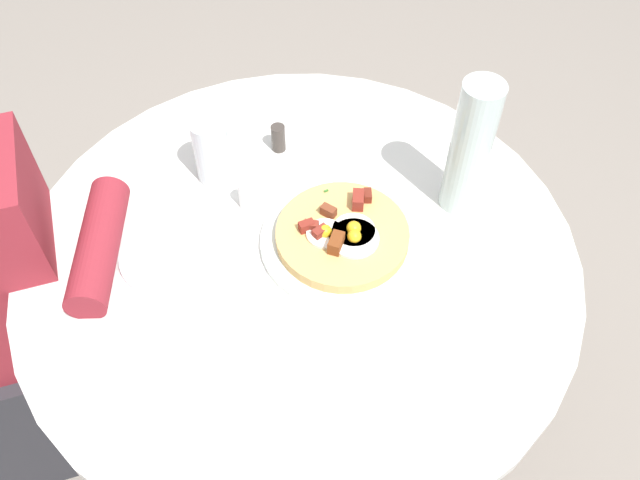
{
  "coord_description": "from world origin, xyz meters",
  "views": [
    {
      "loc": [
        0.18,
        0.7,
        1.69
      ],
      "look_at": [
        -0.04,
        0.0,
        0.75
      ],
      "focal_mm": 38.03,
      "sensor_mm": 36.0,
      "label": 1
    }
  ],
  "objects_px": {
    "bread_plate": "(170,255)",
    "salt_shaker": "(246,195)",
    "breakfast_pizza": "(342,234)",
    "pepper_shaker": "(278,138)",
    "fork": "(162,377)",
    "water_glass": "(212,150)",
    "water_bottle": "(470,149)",
    "knife": "(158,357)",
    "dining_table": "(300,304)",
    "pizza_plate": "(342,241)"
  },
  "relations": [
    {
      "from": "breakfast_pizza",
      "to": "salt_shaker",
      "type": "distance_m",
      "value": 0.2
    },
    {
      "from": "bread_plate",
      "to": "fork",
      "type": "bearing_deg",
      "value": 77.14
    },
    {
      "from": "water_bottle",
      "to": "salt_shaker",
      "type": "relative_size",
      "value": 4.65
    },
    {
      "from": "pizza_plate",
      "to": "bread_plate",
      "type": "relative_size",
      "value": 1.66
    },
    {
      "from": "water_glass",
      "to": "pepper_shaker",
      "type": "bearing_deg",
      "value": -165.55
    },
    {
      "from": "water_glass",
      "to": "salt_shaker",
      "type": "xyz_separation_m",
      "value": [
        -0.04,
        0.09,
        -0.04
      ]
    },
    {
      "from": "salt_shaker",
      "to": "pepper_shaker",
      "type": "relative_size",
      "value": 1.01
    },
    {
      "from": "bread_plate",
      "to": "salt_shaker",
      "type": "xyz_separation_m",
      "value": [
        -0.16,
        -0.07,
        0.02
      ]
    },
    {
      "from": "bread_plate",
      "to": "knife",
      "type": "distance_m",
      "value": 0.2
    },
    {
      "from": "pizza_plate",
      "to": "knife",
      "type": "relative_size",
      "value": 1.62
    },
    {
      "from": "salt_shaker",
      "to": "dining_table",
      "type": "bearing_deg",
      "value": 114.09
    },
    {
      "from": "pizza_plate",
      "to": "knife",
      "type": "bearing_deg",
      "value": 20.6
    },
    {
      "from": "knife",
      "to": "salt_shaker",
      "type": "xyz_separation_m",
      "value": [
        -0.21,
        -0.27,
        0.02
      ]
    },
    {
      "from": "pizza_plate",
      "to": "fork",
      "type": "xyz_separation_m",
      "value": [
        0.35,
        0.17,
        0.0
      ]
    },
    {
      "from": "breakfast_pizza",
      "to": "water_bottle",
      "type": "xyz_separation_m",
      "value": [
        -0.24,
        -0.03,
        0.11
      ]
    },
    {
      "from": "bread_plate",
      "to": "fork",
      "type": "relative_size",
      "value": 0.98
    },
    {
      "from": "water_bottle",
      "to": "pepper_shaker",
      "type": "bearing_deg",
      "value": -40.34
    },
    {
      "from": "fork",
      "to": "water_glass",
      "type": "distance_m",
      "value": 0.44
    },
    {
      "from": "salt_shaker",
      "to": "water_bottle",
      "type": "bearing_deg",
      "value": 163.6
    },
    {
      "from": "bread_plate",
      "to": "fork",
      "type": "xyz_separation_m",
      "value": [
        0.05,
        0.23,
        0.0
      ]
    },
    {
      "from": "knife",
      "to": "breakfast_pizza",
      "type": "bearing_deg",
      "value": 21.21
    },
    {
      "from": "salt_shaker",
      "to": "water_glass",
      "type": "bearing_deg",
      "value": -66.97
    },
    {
      "from": "water_bottle",
      "to": "water_glass",
      "type": "bearing_deg",
      "value": -26.02
    },
    {
      "from": "water_glass",
      "to": "water_bottle",
      "type": "bearing_deg",
      "value": 153.98
    },
    {
      "from": "pizza_plate",
      "to": "salt_shaker",
      "type": "bearing_deg",
      "value": -44.95
    },
    {
      "from": "fork",
      "to": "knife",
      "type": "height_order",
      "value": "same"
    },
    {
      "from": "breakfast_pizza",
      "to": "pizza_plate",
      "type": "bearing_deg",
      "value": -91.66
    },
    {
      "from": "fork",
      "to": "salt_shaker",
      "type": "bearing_deg",
      "value": 56.03
    },
    {
      "from": "breakfast_pizza",
      "to": "bread_plate",
      "type": "bearing_deg",
      "value": -12.15
    },
    {
      "from": "fork",
      "to": "knife",
      "type": "distance_m",
      "value": 0.04
    },
    {
      "from": "pepper_shaker",
      "to": "bread_plate",
      "type": "bearing_deg",
      "value": 38.38
    },
    {
      "from": "pizza_plate",
      "to": "fork",
      "type": "relative_size",
      "value": 1.62
    },
    {
      "from": "pizza_plate",
      "to": "dining_table",
      "type": "bearing_deg",
      "value": -5.26
    },
    {
      "from": "breakfast_pizza",
      "to": "pepper_shaker",
      "type": "bearing_deg",
      "value": -81.01
    },
    {
      "from": "breakfast_pizza",
      "to": "water_bottle",
      "type": "distance_m",
      "value": 0.26
    },
    {
      "from": "water_glass",
      "to": "salt_shaker",
      "type": "relative_size",
      "value": 2.33
    },
    {
      "from": "bread_plate",
      "to": "breakfast_pizza",
      "type": "bearing_deg",
      "value": 167.85
    },
    {
      "from": "breakfast_pizza",
      "to": "pepper_shaker",
      "type": "relative_size",
      "value": 4.06
    },
    {
      "from": "salt_shaker",
      "to": "fork",
      "type": "bearing_deg",
      "value": 55.38
    },
    {
      "from": "dining_table",
      "to": "breakfast_pizza",
      "type": "xyz_separation_m",
      "value": [
        -0.08,
        0.01,
        0.2
      ]
    },
    {
      "from": "knife",
      "to": "water_bottle",
      "type": "relative_size",
      "value": 0.66
    },
    {
      "from": "breakfast_pizza",
      "to": "knife",
      "type": "distance_m",
      "value": 0.37
    },
    {
      "from": "pizza_plate",
      "to": "breakfast_pizza",
      "type": "height_order",
      "value": "breakfast_pizza"
    },
    {
      "from": "breakfast_pizza",
      "to": "bread_plate",
      "type": "height_order",
      "value": "breakfast_pizza"
    },
    {
      "from": "breakfast_pizza",
      "to": "dining_table",
      "type": "bearing_deg",
      "value": -5.47
    },
    {
      "from": "breakfast_pizza",
      "to": "fork",
      "type": "distance_m",
      "value": 0.39
    },
    {
      "from": "breakfast_pizza",
      "to": "pepper_shaker",
      "type": "xyz_separation_m",
      "value": [
        0.04,
        -0.27,
        0.0
      ]
    },
    {
      "from": "dining_table",
      "to": "bread_plate",
      "type": "distance_m",
      "value": 0.29
    },
    {
      "from": "water_bottle",
      "to": "dining_table",
      "type": "bearing_deg",
      "value": 3.6
    },
    {
      "from": "breakfast_pizza",
      "to": "bread_plate",
      "type": "xyz_separation_m",
      "value": [
        0.3,
        -0.06,
        -0.02
      ]
    }
  ]
}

